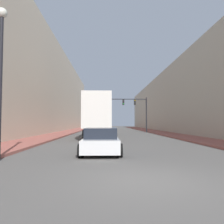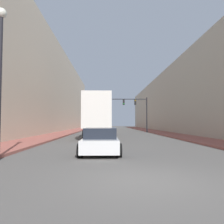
% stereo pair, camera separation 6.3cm
% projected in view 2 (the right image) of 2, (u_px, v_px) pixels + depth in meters
% --- Properties ---
extents(ground_plane, '(200.00, 200.00, 0.00)m').
position_uv_depth(ground_plane, '(144.00, 181.00, 5.93)').
color(ground_plane, '#565451').
extents(sidewalk_right, '(3.09, 80.00, 0.15)m').
position_uv_depth(sidewalk_right, '(157.00, 132.00, 36.05)').
color(sidewalk_right, '#9E564C').
rests_on(sidewalk_right, ground).
extents(sidewalk_left, '(3.09, 80.00, 0.15)m').
position_uv_depth(sidewalk_left, '(69.00, 132.00, 35.72)').
color(sidewalk_left, '#9E564C').
rests_on(sidewalk_left, ground).
extents(building_right, '(6.00, 80.00, 10.63)m').
position_uv_depth(building_right, '(184.00, 100.00, 36.41)').
color(building_right, '#BCB29E').
rests_on(building_right, ground).
extents(building_left, '(6.00, 80.00, 14.63)m').
position_uv_depth(building_left, '(41.00, 88.00, 35.97)').
color(building_left, beige).
rests_on(building_left, ground).
extents(semi_truck, '(2.55, 12.85, 4.28)m').
position_uv_depth(semi_truck, '(99.00, 116.00, 24.34)').
color(semi_truck, silver).
rests_on(semi_truck, ground).
extents(sedan_car, '(2.05, 4.37, 1.33)m').
position_uv_depth(sedan_car, '(101.00, 141.00, 11.55)').
color(sedan_car, silver).
rests_on(sedan_car, ground).
extents(traffic_signal_gantry, '(5.85, 0.35, 5.79)m').
position_uv_depth(traffic_signal_gantry, '(138.00, 108.00, 36.12)').
color(traffic_signal_gantry, black).
rests_on(traffic_signal_gantry, ground).
extents(street_lamp, '(0.44, 0.44, 6.57)m').
position_uv_depth(street_lamp, '(0.00, 61.00, 9.35)').
color(street_lamp, black).
rests_on(street_lamp, ground).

